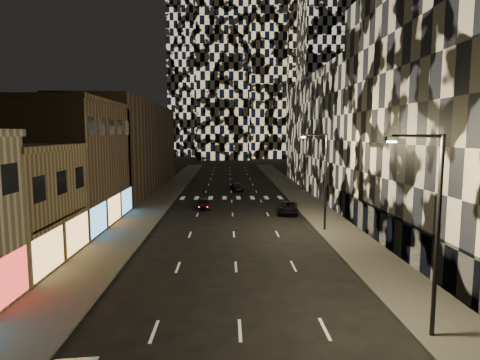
{
  "coord_description": "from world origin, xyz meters",
  "views": [
    {
      "loc": [
        -0.55,
        -6.8,
        9.15
      ],
      "look_at": [
        0.3,
        20.39,
        6.0
      ],
      "focal_mm": 30.0,
      "sensor_mm": 36.0,
      "label": 1
    }
  ],
  "objects": [
    {
      "name": "car_dark_midlane",
      "position": [
        -3.43,
        41.55,
        0.65
      ],
      "size": [
        1.95,
        3.97,
        1.3
      ],
      "primitive_type": "imported",
      "rotation": [
        0.0,
        0.0,
        0.11
      ],
      "color": "black",
      "rests_on": "ground"
    },
    {
      "name": "retail_brown",
      "position": [
        -17.0,
        33.5,
        6.0
      ],
      "size": [
        10.0,
        15.0,
        12.0
      ],
      "primitive_type": "cube",
      "color": "brown",
      "rests_on": "ground"
    },
    {
      "name": "retail_filler_left",
      "position": [
        -17.0,
        60.0,
        7.0
      ],
      "size": [
        10.0,
        40.0,
        14.0
      ],
      "primitive_type": "cube",
      "color": "brown",
      "rests_on": "ground"
    },
    {
      "name": "midrise_base",
      "position": [
        12.3,
        24.5,
        1.5
      ],
      "size": [
        0.6,
        25.0,
        3.0
      ],
      "primitive_type": "cube",
      "color": "#383838",
      "rests_on": "ground"
    },
    {
      "name": "streetlight_near",
      "position": [
        8.35,
        10.0,
        5.35
      ],
      "size": [
        2.55,
        0.25,
        9.0
      ],
      "color": "black",
      "rests_on": "sidewalk_right"
    },
    {
      "name": "curb_right",
      "position": [
        7.9,
        50.0,
        0.07
      ],
      "size": [
        0.2,
        120.0,
        0.15
      ],
      "primitive_type": "cube",
      "color": "#4C4C47",
      "rests_on": "ground"
    },
    {
      "name": "sidewalk_left",
      "position": [
        -10.0,
        50.0,
        0.07
      ],
      "size": [
        4.0,
        120.0,
        0.15
      ],
      "primitive_type": "cube",
      "color": "#47443F",
      "rests_on": "ground"
    },
    {
      "name": "tower_right_mid",
      "position": [
        35.0,
        135.0,
        50.0
      ],
      "size": [
        20.0,
        20.0,
        100.0
      ],
      "primitive_type": "cube",
      "color": "black",
      "rests_on": "ground"
    },
    {
      "name": "car_dark_rightlane",
      "position": [
        6.39,
        38.32,
        0.68
      ],
      "size": [
        2.91,
        5.15,
        1.36
      ],
      "primitive_type": "imported",
      "rotation": [
        0.0,
        0.0,
        -0.14
      ],
      "color": "black",
      "rests_on": "ground"
    },
    {
      "name": "midrise_filler_right",
      "position": [
        20.0,
        57.0,
        9.0
      ],
      "size": [
        16.0,
        40.0,
        18.0
      ],
      "primitive_type": "cube",
      "color": "#232326",
      "rests_on": "ground"
    },
    {
      "name": "tower_center_low",
      "position": [
        -2.0,
        140.0,
        47.5
      ],
      "size": [
        18.0,
        18.0,
        95.0
      ],
      "primitive_type": "cube",
      "color": "black",
      "rests_on": "ground"
    },
    {
      "name": "sidewalk_right",
      "position": [
        10.0,
        50.0,
        0.07
      ],
      "size": [
        4.0,
        120.0,
        0.15
      ],
      "primitive_type": "cube",
      "color": "#47443F",
      "rests_on": "ground"
    },
    {
      "name": "tower_left_back",
      "position": [
        -12.0,
        165.0,
        60.0
      ],
      "size": [
        24.0,
        24.0,
        120.0
      ],
      "primitive_type": "cube",
      "color": "black",
      "rests_on": "ground"
    },
    {
      "name": "curb_left",
      "position": [
        -7.9,
        50.0,
        0.07
      ],
      "size": [
        0.2,
        120.0,
        0.15
      ],
      "primitive_type": "cube",
      "color": "#4C4C47",
      "rests_on": "ground"
    },
    {
      "name": "streetlight_far",
      "position": [
        8.35,
        30.0,
        5.35
      ],
      "size": [
        2.55,
        0.25,
        9.0
      ],
      "color": "black",
      "rests_on": "sidewalk_right"
    },
    {
      "name": "car_dark_oncoming",
      "position": [
        0.93,
        57.49,
        0.65
      ],
      "size": [
        2.4,
        4.65,
        1.29
      ],
      "primitive_type": "imported",
      "rotation": [
        0.0,
        0.0,
        3.28
      ],
      "color": "black",
      "rests_on": "ground"
    }
  ]
}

